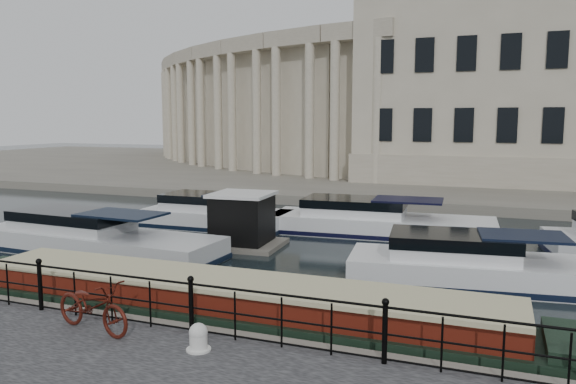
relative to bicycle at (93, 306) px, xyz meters
The scene contains 9 objects.
ground_plane 3.66m from the bicycle, 55.82° to the left, with size 160.00×160.00×0.00m, color black.
far_bank 41.94m from the bicycle, 87.32° to the left, with size 120.00×42.00×0.55m, color #6B665B.
railing 2.07m from the bicycle, 18.08° to the left, with size 24.14×0.14×1.22m.
civic_building 38.07m from the bicycle, 88.53° to the left, with size 53.55×31.84×16.85m.
bicycle is the anchor object (origin of this frame).
mooring_bollard 2.55m from the bicycle, ahead, with size 0.48×0.48×0.54m.
narrowboat 3.21m from the bicycle, 52.49° to the left, with size 16.50×2.32×1.60m.
harbour_hut 10.51m from the bicycle, 98.49° to the left, with size 3.21×2.74×2.19m.
cabin_cruisers 11.58m from the bicycle, 80.18° to the left, with size 27.75×10.45×1.99m.
Camera 1 is at (5.84, -11.91, 4.95)m, focal length 35.00 mm.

